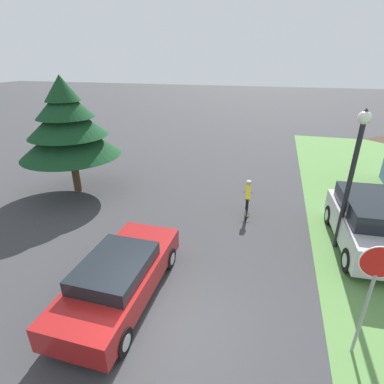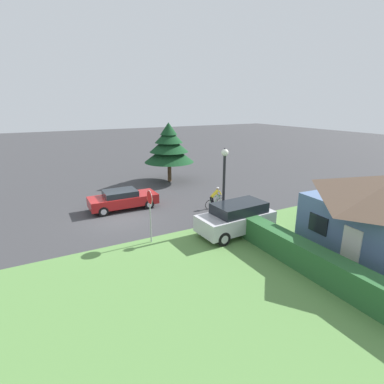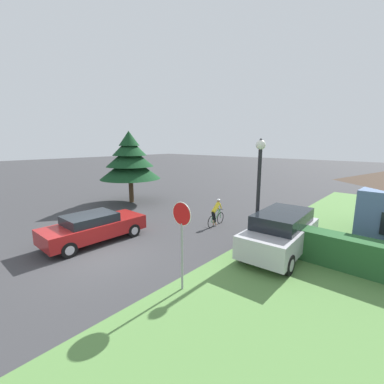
% 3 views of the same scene
% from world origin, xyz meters
% --- Properties ---
extents(ground_plane, '(140.00, 140.00, 0.00)m').
position_xyz_m(ground_plane, '(0.00, 0.00, 0.00)').
color(ground_plane, '#38383A').
extents(sedan_left_lane, '(1.93, 4.67, 1.38)m').
position_xyz_m(sedan_left_lane, '(-1.62, 0.63, 0.71)').
color(sedan_left_lane, maroon).
rests_on(sedan_left_lane, ground).
extents(cyclist, '(0.44, 1.65, 1.52)m').
position_xyz_m(cyclist, '(1.23, 6.43, 0.73)').
color(cyclist, black).
rests_on(cyclist, ground).
extents(parked_suv_right, '(2.21, 4.54, 1.80)m').
position_xyz_m(parked_suv_right, '(5.49, 5.17, 0.92)').
color(parked_suv_right, '#B7B7BC').
rests_on(parked_suv_right, ground).
extents(stop_sign, '(0.75, 0.07, 2.88)m').
position_xyz_m(stop_sign, '(4.27, 0.49, 2.05)').
color(stop_sign, gray).
rests_on(stop_sign, ground).
extents(street_lamp, '(0.40, 0.40, 4.82)m').
position_xyz_m(street_lamp, '(4.53, 4.90, 3.16)').
color(street_lamp, black).
rests_on(street_lamp, ground).
extents(conifer_tall_near, '(4.60, 4.60, 5.51)m').
position_xyz_m(conifer_tall_near, '(-7.23, 6.71, 3.27)').
color(conifer_tall_near, '#4C3823').
rests_on(conifer_tall_near, ground).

